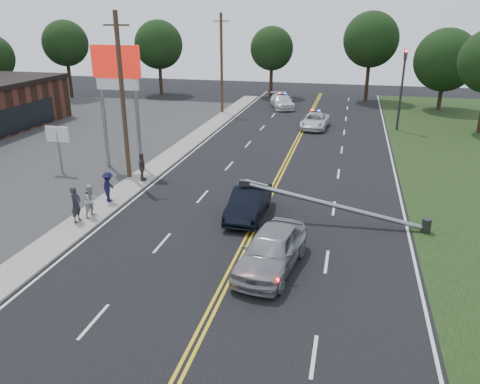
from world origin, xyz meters
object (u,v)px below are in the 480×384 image
(traffic_signal, at_px, (402,83))
(pylon_sign, at_px, (117,78))
(bystander_b, at_px, (91,201))
(bystander_c, at_px, (109,187))
(fallen_streetlight, at_px, (343,207))
(emergency_a, at_px, (315,121))
(emergency_b, at_px, (282,101))
(small_sign, at_px, (58,138))
(bystander_a, at_px, (76,204))
(utility_pole_far, at_px, (222,64))
(waiting_sedan, at_px, (271,250))
(utility_pole_mid, at_px, (123,98))
(crashed_sedan, at_px, (249,202))
(bystander_d, at_px, (142,167))

(traffic_signal, bearing_deg, pylon_sign, -139.61)
(bystander_b, xyz_separation_m, bystander_c, (-0.16, 2.06, -0.00))
(fallen_streetlight, bearing_deg, bystander_c, -179.33)
(emergency_a, distance_m, emergency_b, 10.27)
(small_sign, bearing_deg, bystander_c, -36.23)
(bystander_a, xyz_separation_m, bystander_c, (0.24, 2.81, -0.05))
(emergency_b, bearing_deg, traffic_signal, -54.43)
(utility_pole_far, bearing_deg, bystander_c, -88.12)
(waiting_sedan, distance_m, emergency_a, 26.15)
(utility_pole_mid, bearing_deg, utility_pole_far, 90.00)
(fallen_streetlight, height_order, emergency_b, fallen_streetlight)
(pylon_sign, bearing_deg, bystander_c, -70.65)
(small_sign, distance_m, bystander_c, 7.15)
(utility_pole_mid, distance_m, crashed_sedan, 10.50)
(traffic_signal, bearing_deg, emergency_a, -172.60)
(small_sign, bearing_deg, traffic_signal, 38.90)
(bystander_b, bearing_deg, small_sign, 60.12)
(utility_pole_far, bearing_deg, waiting_sedan, -70.98)
(pylon_sign, distance_m, utility_pole_far, 20.06)
(waiting_sedan, height_order, bystander_c, bystander_c)
(utility_pole_far, xyz_separation_m, bystander_d, (1.14, -22.47, -4.09))
(bystander_c, bearing_deg, utility_pole_mid, 2.79)
(bystander_c, distance_m, bystander_d, 3.69)
(utility_pole_mid, height_order, emergency_a, utility_pole_mid)
(emergency_b, height_order, bystander_b, bystander_b)
(bystander_b, bearing_deg, traffic_signal, -17.27)
(pylon_sign, xyz_separation_m, utility_pole_mid, (1.30, -2.00, -0.91))
(utility_pole_far, relative_size, bystander_a, 5.55)
(bystander_b, bearing_deg, pylon_sign, 32.74)
(utility_pole_far, distance_m, bystander_b, 28.53)
(bystander_a, bearing_deg, traffic_signal, -33.80)
(traffic_signal, distance_m, fallen_streetlight, 22.62)
(utility_pole_mid, bearing_deg, traffic_signal, 45.80)
(pylon_sign, height_order, utility_pole_mid, utility_pole_mid)
(pylon_sign, relative_size, traffic_signal, 1.13)
(utility_pole_mid, height_order, bystander_b, utility_pole_mid)
(fallen_streetlight, xyz_separation_m, emergency_a, (-3.18, 21.05, -0.26))
(pylon_sign, xyz_separation_m, traffic_signal, (18.80, 16.00, -1.79))
(utility_pole_mid, xyz_separation_m, bystander_d, (1.14, -0.47, -4.09))
(small_sign, height_order, fallen_streetlight, small_sign)
(bystander_b, height_order, bystander_d, bystander_d)
(pylon_sign, xyz_separation_m, waiting_sedan, (12.02, -11.10, -5.14))
(waiting_sedan, bearing_deg, bystander_a, 176.46)
(traffic_signal, xyz_separation_m, emergency_b, (-11.77, 8.30, -3.45))
(pylon_sign, height_order, bystander_a, pylon_sign)
(pylon_sign, distance_m, fallen_streetlight, 16.66)
(pylon_sign, distance_m, bystander_b, 9.90)
(traffic_signal, distance_m, waiting_sedan, 28.13)
(pylon_sign, relative_size, bystander_c, 4.72)
(pylon_sign, bearing_deg, bystander_b, -74.25)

